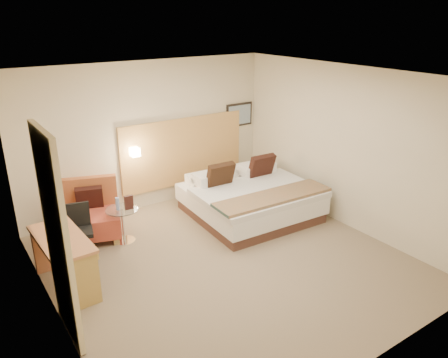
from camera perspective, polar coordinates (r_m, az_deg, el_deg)
floor at (r=6.61m, az=0.36°, el=-10.75°), size 4.80×5.00×0.02m
ceiling at (r=5.67m, az=0.42°, el=13.32°), size 4.80×5.00×0.02m
wall_back at (r=8.10m, az=-9.82°, el=5.53°), size 4.80×0.02×2.70m
wall_front at (r=4.38m, az=19.67°, el=-9.29°), size 4.80×0.02×2.70m
wall_left at (r=5.14m, az=-22.38°, el=-5.03°), size 0.02×5.00×2.70m
wall_right at (r=7.57m, az=15.60°, el=3.97°), size 0.02×5.00×2.70m
headboard_panel at (r=8.47m, az=-5.25°, el=3.63°), size 2.60×0.04×1.30m
art_frame at (r=9.03m, az=1.99°, el=8.40°), size 0.62×0.03×0.47m
art_canvas at (r=9.01m, az=2.07°, el=8.38°), size 0.54×0.01×0.39m
lamp_arm at (r=7.94m, az=-11.74°, el=3.58°), size 0.02×0.12×0.02m
lamp_shade at (r=7.89m, az=-11.57°, el=3.48°), size 0.15×0.15×0.15m
curtain at (r=4.99m, az=-20.95°, el=-7.33°), size 0.06×0.90×2.42m
bottle_a at (r=7.01m, az=-13.74°, el=-3.15°), size 0.07×0.07×0.21m
menu_folder at (r=6.99m, az=-12.32°, el=-3.00°), size 0.14×0.06×0.23m
bed at (r=7.88m, az=3.34°, el=-2.51°), size 2.14×2.09×1.01m
lounge_chair at (r=7.44m, az=-16.96°, el=-4.54°), size 1.10×1.03×0.95m
side_table at (r=7.16m, az=-13.06°, el=-5.67°), size 0.54×0.54×0.57m
desk at (r=6.12m, az=-20.14°, el=-8.44°), size 0.60×1.23×0.75m
desk_chair at (r=6.92m, az=-18.26°, el=-7.06°), size 0.56×0.56×0.81m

